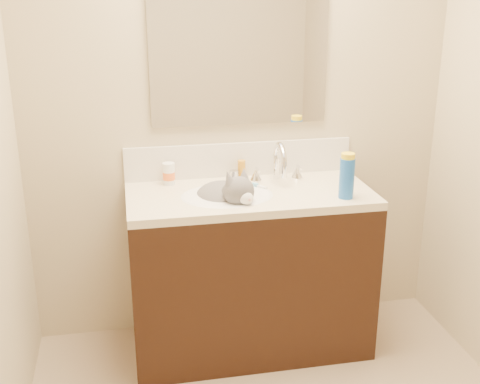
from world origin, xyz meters
name	(u,v)px	position (x,y,z in m)	size (l,w,h in m)	color
room_shell	(318,101)	(0.00, 0.00, 1.49)	(2.24, 2.54, 2.52)	#BBAB8B
vanity_cabinet	(250,274)	(0.00, 0.97, 0.41)	(1.20, 0.55, 0.82)	black
counter_slab	(250,196)	(0.00, 0.97, 0.84)	(1.20, 0.55, 0.04)	beige
basin	(227,209)	(-0.12, 0.94, 0.79)	(0.45, 0.36, 0.14)	white
faucet	(279,165)	(0.18, 1.11, 0.95)	(0.28, 0.20, 0.21)	silver
cat	(225,201)	(-0.13, 0.96, 0.83)	(0.40, 0.42, 0.32)	#555255
backsplash	(240,159)	(0.00, 1.24, 0.95)	(1.20, 0.02, 0.18)	silver
mirror	(240,44)	(0.00, 1.24, 1.54)	(0.90, 0.02, 0.80)	white
pill_bottle	(169,174)	(-0.38, 1.17, 0.92)	(0.06, 0.06, 0.11)	white
pill_label	(169,176)	(-0.38, 1.17, 0.91)	(0.06, 0.06, 0.04)	orange
silver_jar	(234,176)	(-0.04, 1.16, 0.89)	(0.05, 0.05, 0.05)	#B7B7BC
amber_bottle	(242,170)	(0.00, 1.19, 0.91)	(0.04, 0.04, 0.10)	#C48117
toothbrush	(255,185)	(0.04, 1.05, 0.87)	(0.02, 0.14, 0.01)	white
toothbrush_head	(255,185)	(0.04, 1.05, 0.87)	(0.02, 0.03, 0.02)	#6DBAE7
spray_can	(347,178)	(0.43, 0.80, 0.96)	(0.07, 0.07, 0.19)	blue
spray_cap	(348,157)	(0.43, 0.80, 1.06)	(0.06, 0.06, 0.04)	yellow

